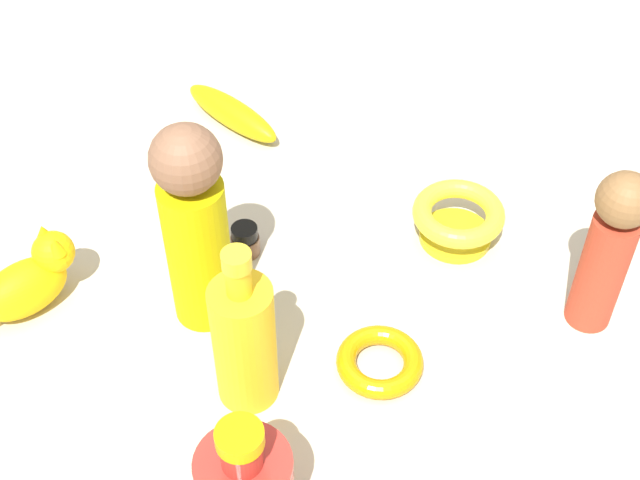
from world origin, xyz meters
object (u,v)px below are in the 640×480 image
bowl (458,218)px  bottle_tall (244,341)px  banana (232,113)px  cat_figurine (30,280)px  person_figure_adult (195,226)px  nail_polish_jar (245,240)px  person_figure_child (609,248)px  bangle (380,362)px

bowl → bottle_tall: bearing=86.1°
bottle_tall → banana: bearing=-40.7°
bowl → bottle_tall: 0.33m
banana → bowl: bearing=5.4°
banana → cat_figurine: 0.38m
bowl → person_figure_adult: bearing=64.1°
bottle_tall → person_figure_adult: bearing=-20.5°
banana → nail_polish_jar: same height
person_figure_child → cat_figurine: person_figure_child is taller
person_figure_adult → person_figure_child: person_figure_adult is taller
person_figure_child → bottle_tall: 0.39m
bottle_tall → cat_figurine: 0.28m
person_figure_adult → nail_polish_jar: size_ratio=6.43×
banana → cat_figurine: cat_figurine is taller
nail_polish_jar → banana: bearing=-39.2°
person_figure_child → nail_polish_jar: bearing=28.8°
bangle → person_figure_child: 0.26m
banana → nail_polish_jar: size_ratio=4.24×
person_figure_child → bottle_tall: bearing=58.1°
nail_polish_jar → bowl: bearing=-131.7°
bangle → bottle_tall: size_ratio=0.45×
bangle → bottle_tall: 0.16m
bangle → bottle_tall: bottle_tall is taller
bowl → bottle_tall: size_ratio=0.53×
nail_polish_jar → cat_figurine: bearing=62.4°
bottle_tall → nail_polish_jar: 0.21m
bangle → bottle_tall: bearing=54.7°
cat_figurine → banana: bearing=-78.2°
banana → bottle_tall: (-0.34, 0.29, 0.06)m
person_figure_adult → bottle_tall: person_figure_adult is taller
person_figure_adult → bottle_tall: size_ratio=1.25×
nail_polish_jar → person_figure_child: bearing=-151.2°
banana → bottle_tall: size_ratio=0.82×
person_figure_adult → bottle_tall: (-0.11, 0.04, -0.05)m
bowl → person_figure_adult: (0.14, 0.28, 0.10)m
bangle → cat_figurine: size_ratio=0.68×
bottle_tall → nail_polish_jar: bottle_tall is taller
bowl → person_figure_child: bearing=-179.0°
bangle → bottle_tall: (0.08, 0.11, 0.07)m
cat_figurine → nail_polish_jar: bearing=-117.6°
bangle → nail_polish_jar: size_ratio=2.32×
cat_figurine → bottle_tall: bearing=-162.4°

